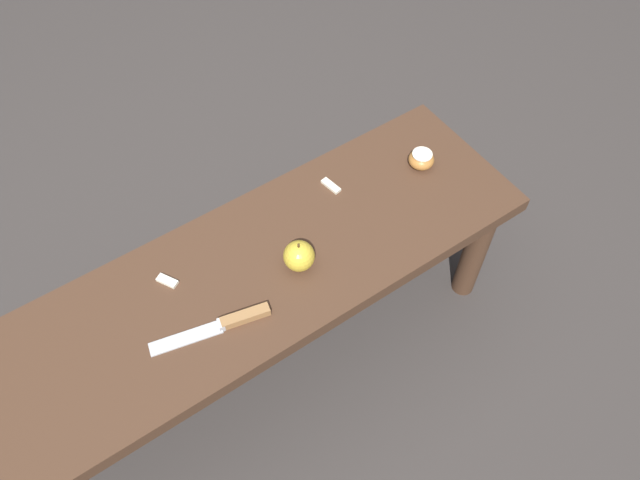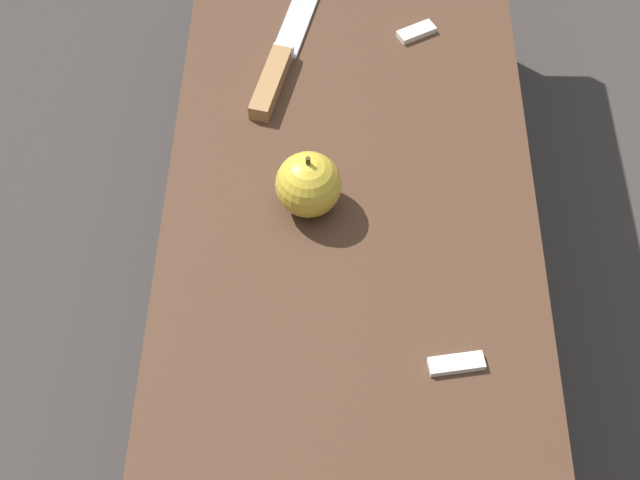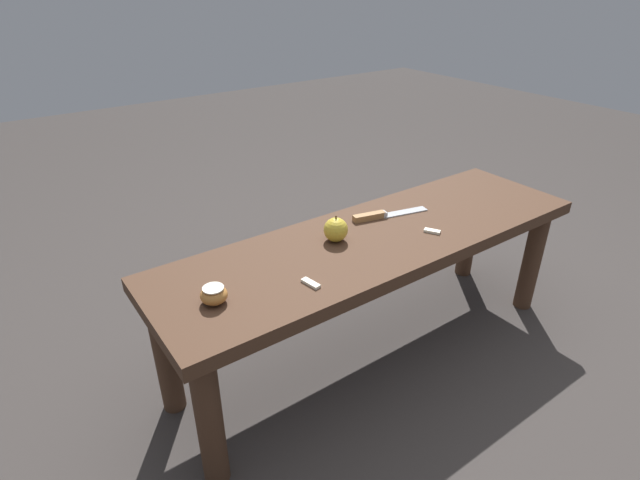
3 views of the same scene
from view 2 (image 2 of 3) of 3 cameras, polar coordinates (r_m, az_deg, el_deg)
name	(u,v)px [view 2 (image 2 of 3)]	position (r m, az deg, el deg)	size (l,w,h in m)	color
ground_plane	(343,304)	(1.41, 1.46, -4.09)	(8.00, 8.00, 0.00)	#383330
wooden_bench	(349,156)	(1.11, 1.87, 5.38)	(1.39, 0.41, 0.44)	#472D1E
knife	(279,62)	(1.11, -2.61, 11.29)	(0.26, 0.09, 0.02)	#B7BABF
apple_whole	(308,185)	(0.95, -0.74, 3.57)	(0.07, 0.07, 0.08)	gold
apple_slice_near_knife	(456,364)	(0.88, 8.72, -7.83)	(0.03, 0.06, 0.01)	white
apple_slice_center	(416,32)	(1.16, 6.19, 13.10)	(0.04, 0.05, 0.01)	white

